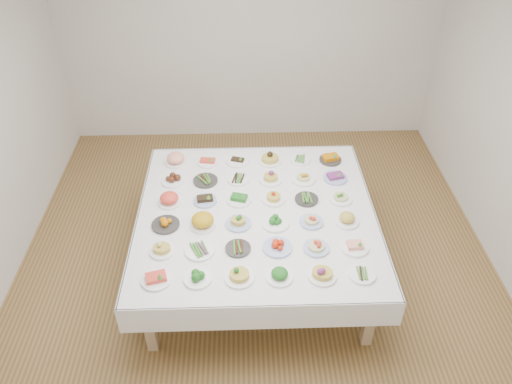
{
  "coord_description": "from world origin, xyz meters",
  "views": [
    {
      "loc": [
        -0.13,
        -3.83,
        3.86
      ],
      "look_at": [
        -0.0,
        -0.04,
        0.88
      ],
      "focal_mm": 35.0,
      "sensor_mm": 36.0,
      "label": 1
    }
  ],
  "objects_px": {
    "dish_0": "(156,276)",
    "dish_35": "(331,157)",
    "display_table": "(257,217)",
    "dish_18": "(169,198)"
  },
  "relations": [
    {
      "from": "display_table",
      "to": "dish_18",
      "type": "bearing_deg",
      "value": 168.94
    },
    {
      "from": "dish_0",
      "to": "display_table",
      "type": "bearing_deg",
      "value": 44.6
    },
    {
      "from": "dish_18",
      "to": "dish_35",
      "type": "distance_m",
      "value": 1.82
    },
    {
      "from": "dish_0",
      "to": "dish_35",
      "type": "xyz_separation_m",
      "value": [
        1.69,
        1.69,
        -0.01
      ]
    },
    {
      "from": "dish_18",
      "to": "display_table",
      "type": "bearing_deg",
      "value": -11.06
    },
    {
      "from": "dish_0",
      "to": "dish_35",
      "type": "relative_size",
      "value": 1.05
    },
    {
      "from": "display_table",
      "to": "dish_0",
      "type": "xyz_separation_m",
      "value": [
        -0.85,
        -0.84,
        0.12
      ]
    },
    {
      "from": "display_table",
      "to": "dish_35",
      "type": "relative_size",
      "value": 9.69
    },
    {
      "from": "display_table",
      "to": "dish_18",
      "type": "relative_size",
      "value": 10.22
    },
    {
      "from": "dish_18",
      "to": "dish_35",
      "type": "xyz_separation_m",
      "value": [
        1.69,
        0.68,
        -0.01
      ]
    }
  ]
}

